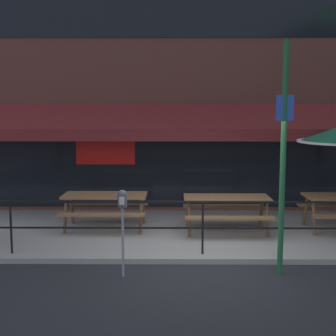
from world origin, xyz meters
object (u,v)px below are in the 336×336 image
(picnic_table_centre, at_px, (227,204))
(parking_meter_far, at_px, (122,207))
(picnic_table_left, at_px, (105,201))
(street_sign_pole, at_px, (283,157))

(picnic_table_centre, distance_m, parking_meter_far, 3.14)
(picnic_table_left, relative_size, street_sign_pole, 0.48)
(parking_meter_far, bearing_deg, picnic_table_centre, 51.44)
(picnic_table_left, distance_m, street_sign_pole, 4.30)
(parking_meter_far, xyz_separation_m, street_sign_pole, (2.56, 0.16, 0.79))
(street_sign_pole, bearing_deg, picnic_table_left, 141.73)
(picnic_table_left, height_order, street_sign_pole, street_sign_pole)
(parking_meter_far, relative_size, street_sign_pole, 0.38)
(picnic_table_left, bearing_deg, street_sign_pole, -38.27)
(street_sign_pole, bearing_deg, parking_meter_far, -176.50)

